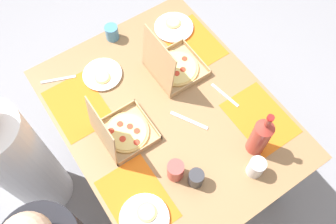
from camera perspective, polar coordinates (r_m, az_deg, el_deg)
name	(u,v)px	position (r m, az deg, el deg)	size (l,w,h in m)	color
ground_plane	(168,163)	(2.56, 0.00, -8.20)	(6.00, 6.00, 0.00)	gray
dining_table	(168,122)	(1.95, 0.00, -1.62)	(1.32, 1.04, 0.78)	#3F3328
placemat_near_left	(260,118)	(1.89, 14.55, -0.97)	(0.36, 0.26, 0.00)	orange
placemat_near_right	(192,43)	(2.10, 3.95, 11.01)	(0.36, 0.26, 0.00)	orange
placemat_far_left	(137,199)	(1.69, -4.98, -13.74)	(0.36, 0.26, 0.00)	orange
placemat_far_right	(78,106)	(1.92, -14.29, 0.97)	(0.36, 0.26, 0.00)	orange
pizza_box_corner_left	(173,67)	(1.94, 0.78, 7.29)	(0.27, 0.28, 0.31)	tan
pizza_box_edge_far	(122,132)	(1.76, -7.47, -3.22)	(0.26, 0.26, 0.29)	tan
plate_near_right	(102,75)	(1.99, -10.48, 5.87)	(0.22, 0.22, 0.03)	white
plate_near_left	(174,27)	(2.16, 0.92, 13.48)	(0.23, 0.23, 0.03)	white
plate_middle	(145,218)	(1.66, -3.78, -16.58)	(0.23, 0.23, 0.03)	white
soda_bottle	(260,136)	(1.70, 14.62, -3.75)	(0.09, 0.09, 0.32)	#B2382D
cup_red	(176,170)	(1.66, 1.21, -9.35)	(0.08, 0.08, 0.11)	#BF4742
cup_dark	(256,167)	(1.72, 13.94, -8.61)	(0.08, 0.08, 0.11)	silver
cup_clear_right	(112,33)	(2.11, -9.00, 12.48)	(0.08, 0.08, 0.09)	teal
cup_clear_left	(196,178)	(1.66, 4.51, -10.54)	(0.07, 0.07, 0.10)	#333338
knife_by_near_left	(189,120)	(1.82, 3.40, -1.35)	(0.21, 0.02, 0.01)	#B7B7BC
fork_by_far_left	(58,79)	(2.04, -17.17, 5.02)	(0.19, 0.02, 0.01)	#B7B7BC
fork_by_near_right	(225,95)	(1.92, 9.10, 2.70)	(0.19, 0.02, 0.01)	#B7B7BC
diner_right_seat	(22,163)	(2.15, -22.44, -7.61)	(0.32, 0.32, 1.19)	white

